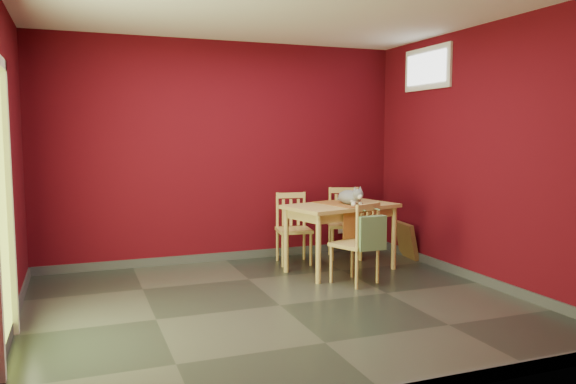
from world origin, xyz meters
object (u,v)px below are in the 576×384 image
object	(u,v)px
chair_far_left	(293,227)
dining_table	(341,213)
chair_far_right	(345,222)
tote_bag	(372,233)
picture_frame	(406,240)
cat	(350,194)
chair_near	(358,242)

from	to	relation	value
chair_far_left	dining_table	bearing A→B (deg)	-58.33
chair_far_left	chair_far_right	world-z (taller)	chair_far_right
chair_far_right	tote_bag	size ratio (longest dim) A/B	2.12
picture_frame	cat	bearing A→B (deg)	-160.80
chair_far_left	chair_near	world-z (taller)	chair_near
chair_far_left	tote_bag	world-z (taller)	chair_far_left
picture_frame	chair_near	bearing A→B (deg)	-142.89
chair_far_left	picture_frame	bearing A→B (deg)	-10.81
chair_far_right	chair_near	distance (m)	1.30
chair_far_left	chair_far_right	xyz separation A→B (m)	(0.73, 0.06, 0.02)
chair_far_left	cat	xyz separation A→B (m)	(0.45, -0.62, 0.45)
chair_far_right	picture_frame	distance (m)	0.82
dining_table	chair_far_right	world-z (taller)	chair_far_right
dining_table	picture_frame	bearing A→B (deg)	15.88
tote_bag	cat	bearing A→B (deg)	80.48
cat	picture_frame	size ratio (longest dim) A/B	0.98
dining_table	chair_far_left	bearing A→B (deg)	121.67
tote_bag	chair_far_right	bearing A→B (deg)	74.04
cat	picture_frame	xyz separation A→B (m)	(0.99, 0.35, -0.66)
cat	picture_frame	world-z (taller)	cat
dining_table	picture_frame	xyz separation A→B (m)	(1.08, 0.31, -0.45)
chair_far_left	cat	distance (m)	0.89
chair_far_right	cat	size ratio (longest dim) A/B	1.94
dining_table	chair_far_right	xyz separation A→B (m)	(0.37, 0.64, -0.22)
dining_table	tote_bag	world-z (taller)	tote_bag
dining_table	chair_near	xyz separation A→B (m)	(-0.08, -0.58, -0.23)
chair_far_left	picture_frame	distance (m)	1.48
chair_far_right	chair_near	xyz separation A→B (m)	(-0.46, -1.22, -0.01)
chair_far_left	cat	world-z (taller)	cat
chair_far_left	chair_near	bearing A→B (deg)	-76.62
dining_table	chair_far_right	bearing A→B (deg)	59.88
dining_table	chair_far_left	xyz separation A→B (m)	(-0.36, 0.58, -0.24)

